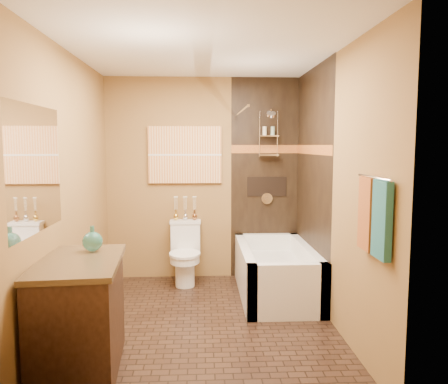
{
  "coord_description": "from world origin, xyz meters",
  "views": [
    {
      "loc": [
        -0.02,
        -3.95,
        1.67
      ],
      "look_at": [
        0.2,
        0.4,
        1.2
      ],
      "focal_mm": 35.0,
      "sensor_mm": 36.0,
      "label": 1
    }
  ],
  "objects": [
    {
      "name": "sunset_painting",
      "position": [
        -0.22,
        1.48,
        1.55
      ],
      "size": [
        0.9,
        0.04,
        0.7
      ],
      "primitive_type": "cube",
      "color": "orange",
      "rests_on": "wall_back"
    },
    {
      "name": "toilet",
      "position": [
        -0.22,
        1.22,
        0.38
      ],
      "size": [
        0.38,
        0.56,
        0.75
      ],
      "rotation": [
        0.0,
        0.0,
        0.01
      ],
      "color": "white",
      "rests_on": "floor"
    },
    {
      "name": "alcove_tile_back",
      "position": [
        0.78,
        1.49,
        1.25
      ],
      "size": [
        0.85,
        0.01,
        2.5
      ],
      "primitive_type": "cube",
      "color": "black",
      "rests_on": "wall_back"
    },
    {
      "name": "bathtub",
      "position": [
        0.8,
        0.75,
        0.22
      ],
      "size": [
        0.8,
        1.5,
        0.55
      ],
      "color": "white",
      "rests_on": "floor"
    },
    {
      "name": "bud_vases",
      "position": [
        -0.22,
        1.39,
        0.9
      ],
      "size": [
        0.29,
        0.06,
        0.29
      ],
      "color": "gold",
      "rests_on": "toilet"
    },
    {
      "name": "alcove_niche",
      "position": [
        0.8,
        1.48,
        1.15
      ],
      "size": [
        0.5,
        0.01,
        0.25
      ],
      "primitive_type": "cube",
      "color": "black",
      "rests_on": "alcove_tile_back"
    },
    {
      "name": "vanity_mirror",
      "position": [
        -1.19,
        -0.81,
        1.5
      ],
      "size": [
        0.01,
        1.0,
        0.9
      ],
      "primitive_type": "cube",
      "color": "white",
      "rests_on": "wall_left"
    },
    {
      "name": "wall_right",
      "position": [
        1.2,
        0.0,
        1.25
      ],
      "size": [
        0.02,
        3.0,
        2.5
      ],
      "primitive_type": "cube",
      "color": "olive",
      "rests_on": "floor"
    },
    {
      "name": "vanity",
      "position": [
        -0.92,
        -0.81,
        0.42
      ],
      "size": [
        0.66,
        1.0,
        0.84
      ],
      "rotation": [
        0.0,
        0.0,
        0.08
      ],
      "color": "black",
      "rests_on": "floor"
    },
    {
      "name": "wall_back",
      "position": [
        0.0,
        1.5,
        1.25
      ],
      "size": [
        2.4,
        0.02,
        2.5
      ],
      "primitive_type": "cube",
      "color": "olive",
      "rests_on": "floor"
    },
    {
      "name": "towel_teal",
      "position": [
        1.16,
        -1.18,
        1.18
      ],
      "size": [
        0.05,
        0.22,
        0.52
      ],
      "primitive_type": "cube",
      "color": "#1C555E",
      "rests_on": "towel_bar"
    },
    {
      "name": "teal_bottle",
      "position": [
        -0.87,
        -0.56,
        0.94
      ],
      "size": [
        0.21,
        0.21,
        0.25
      ],
      "primitive_type": null,
      "rotation": [
        0.0,
        0.0,
        -0.42
      ],
      "color": "#28786A",
      "rests_on": "vanity"
    },
    {
      "name": "shower_fixtures",
      "position": [
        0.8,
        1.38,
        1.67
      ],
      "size": [
        0.24,
        0.33,
        1.16
      ],
      "color": "silver",
      "rests_on": "floor"
    },
    {
      "name": "ceiling",
      "position": [
        0.0,
        0.0,
        2.5
      ],
      "size": [
        3.0,
        3.0,
        0.0
      ],
      "primitive_type": "plane",
      "color": "silver",
      "rests_on": "wall_back"
    },
    {
      "name": "mosaic_band_right",
      "position": [
        1.18,
        0.75,
        1.62
      ],
      "size": [
        0.01,
        1.5,
        0.1
      ],
      "primitive_type": "cube",
      "color": "#98461B",
      "rests_on": "alcove_tile_right"
    },
    {
      "name": "floor",
      "position": [
        0.0,
        0.0,
        0.0
      ],
      "size": [
        3.0,
        3.0,
        0.0
      ],
      "primitive_type": "plane",
      "color": "black",
      "rests_on": "ground"
    },
    {
      "name": "wall_left",
      "position": [
        -1.2,
        0.0,
        1.25
      ],
      "size": [
        0.02,
        3.0,
        2.5
      ],
      "primitive_type": "cube",
      "color": "olive",
      "rests_on": "floor"
    },
    {
      "name": "mosaic_band_back",
      "position": [
        0.78,
        1.48,
        1.62
      ],
      "size": [
        0.85,
        0.01,
        0.1
      ],
      "primitive_type": "cube",
      "color": "#98461B",
      "rests_on": "alcove_tile_back"
    },
    {
      "name": "alcove_tile_right",
      "position": [
        1.19,
        0.75,
        1.25
      ],
      "size": [
        0.01,
        1.5,
        2.5
      ],
      "primitive_type": "cube",
      "color": "black",
      "rests_on": "wall_right"
    },
    {
      "name": "towel_bar",
      "position": [
        1.15,
        -1.05,
        1.45
      ],
      "size": [
        0.02,
        0.55,
        0.02
      ],
      "primitive_type": "cylinder",
      "rotation": [
        1.57,
        0.0,
        0.0
      ],
      "color": "silver",
      "rests_on": "wall_right"
    },
    {
      "name": "wall_front",
      "position": [
        0.0,
        -1.5,
        1.25
      ],
      "size": [
        2.4,
        0.02,
        2.5
      ],
      "primitive_type": "cube",
      "color": "olive",
      "rests_on": "floor"
    },
    {
      "name": "curtain_rod",
      "position": [
        0.4,
        0.75,
        2.02
      ],
      "size": [
        0.03,
        1.55,
        0.03
      ],
      "primitive_type": "cylinder",
      "rotation": [
        1.57,
        0.0,
        0.0
      ],
      "color": "silver",
      "rests_on": "wall_back"
    },
    {
      "name": "towel_rust",
      "position": [
        1.16,
        -0.92,
        1.18
      ],
      "size": [
        0.05,
        0.22,
        0.52
      ],
      "primitive_type": "cube",
      "color": "#9C4F1C",
      "rests_on": "towel_bar"
    }
  ]
}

